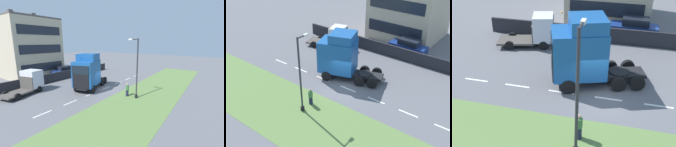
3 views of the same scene
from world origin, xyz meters
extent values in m
plane|color=slate|center=(0.00, 0.00, 0.00)|extent=(120.00, 120.00, 0.00)
cube|color=#607F42|center=(-6.00, 0.00, 0.01)|extent=(7.00, 44.00, 0.01)
cube|color=white|center=(0.00, -10.30, 0.00)|extent=(0.16, 1.80, 0.00)
cube|color=white|center=(0.00, -7.10, 0.00)|extent=(0.16, 1.80, 0.00)
cube|color=white|center=(0.00, -3.90, 0.00)|extent=(0.16, 1.80, 0.00)
cube|color=white|center=(0.00, -0.70, 0.00)|extent=(0.16, 1.80, 0.00)
cube|color=white|center=(0.00, 2.50, 0.00)|extent=(0.16, 1.80, 0.00)
cube|color=white|center=(0.00, 5.70, 0.00)|extent=(0.16, 1.80, 0.00)
cube|color=white|center=(0.00, 8.90, 0.00)|extent=(0.16, 1.80, 0.00)
cube|color=#232328|center=(9.00, 0.00, 0.74)|extent=(0.25, 24.00, 1.48)
cube|color=#C1B293|center=(16.63, 1.07, 5.21)|extent=(8.32, 8.80, 10.41)
cube|color=#1E232D|center=(12.43, 1.07, 2.08)|extent=(0.08, 7.48, 1.46)
cube|color=#1E232D|center=(12.43, 1.07, 5.21)|extent=(0.08, 7.48, 1.46)
cube|color=#1E232D|center=(12.43, 1.07, 8.33)|extent=(0.08, 7.48, 1.46)
cube|color=#56514C|center=(16.63, 1.07, 10.56)|extent=(8.32, 8.80, 0.30)
cube|color=#56514C|center=(17.46, 3.27, 11.26)|extent=(0.70, 0.70, 1.10)
cube|color=#56514C|center=(17.46, -0.69, 11.26)|extent=(0.70, 0.70, 1.10)
cube|color=black|center=(1.86, 0.24, 0.67)|extent=(3.45, 6.61, 0.24)
cube|color=#195199|center=(1.39, 1.62, 2.40)|extent=(3.59, 4.22, 3.24)
cube|color=black|center=(0.79, 3.34, 1.69)|extent=(2.08, 0.77, 1.81)
cube|color=black|center=(0.79, 3.34, 3.12)|extent=(2.20, 0.81, 1.04)
cube|color=#195199|center=(1.56, 1.12, 4.47)|extent=(3.06, 2.99, 0.90)
sphere|color=orange|center=(1.70, 2.87, 4.99)|extent=(0.14, 0.14, 0.14)
cylinder|color=black|center=(2.34, -1.15, 0.85)|extent=(1.79, 1.79, 0.12)
cylinder|color=black|center=(0.01, 2.01, 0.52)|extent=(0.64, 1.09, 1.04)
cylinder|color=black|center=(2.24, 2.78, 0.52)|extent=(0.64, 1.09, 1.04)
cylinder|color=black|center=(1.12, -1.22, 0.52)|extent=(0.64, 1.09, 1.04)
cylinder|color=black|center=(3.35, -0.45, 0.52)|extent=(0.64, 1.09, 1.04)
cylinder|color=black|center=(1.55, -2.45, 0.52)|extent=(0.64, 1.09, 1.04)
cylinder|color=black|center=(3.78, -1.68, 0.52)|extent=(0.64, 1.09, 1.04)
cube|color=silver|center=(7.07, 5.98, 1.71)|extent=(2.52, 2.23, 2.26)
cube|color=black|center=(7.29, 5.11, 2.16)|extent=(1.84, 0.51, 0.81)
cube|color=#4C4742|center=(6.44, 8.40, 0.49)|extent=(2.89, 3.69, 0.18)
cube|color=#4C4742|center=(6.84, 6.87, 1.37)|extent=(2.10, 0.64, 1.58)
cylinder|color=black|center=(8.03, 6.23, 0.40)|extent=(0.43, 0.83, 0.80)
cylinder|color=black|center=(6.11, 5.73, 0.40)|extent=(0.43, 0.83, 0.80)
cylinder|color=black|center=(7.27, 9.13, 0.40)|extent=(0.43, 0.83, 0.80)
cylinder|color=black|center=(5.35, 8.63, 0.40)|extent=(0.43, 0.83, 0.80)
cube|color=navy|center=(10.72, -1.83, 0.80)|extent=(1.80, 4.49, 1.06)
cube|color=black|center=(10.72, -1.95, 1.69)|extent=(1.51, 2.48, 0.71)
cylinder|color=black|center=(9.92, -0.37, 0.32)|extent=(0.21, 0.64, 0.64)
cylinder|color=black|center=(11.56, -0.39, 0.32)|extent=(0.21, 0.64, 0.64)
cylinder|color=black|center=(9.88, -3.28, 0.32)|extent=(0.21, 0.64, 0.64)
cylinder|color=black|center=(11.53, -3.30, 0.32)|extent=(0.21, 0.64, 0.64)
cylinder|color=black|center=(-5.23, 0.37, 0.20)|extent=(0.34, 0.34, 0.40)
cylinder|color=#2D2D33|center=(-5.23, 0.37, 3.41)|extent=(0.16, 0.16, 6.82)
cylinder|color=#2D2D33|center=(-4.78, 0.37, 6.72)|extent=(0.90, 0.11, 0.11)
cube|color=silver|center=(-4.33, 0.37, 6.72)|extent=(0.44, 0.20, 0.16)
cylinder|color=#1E233D|center=(-4.07, 0.46, 0.39)|extent=(0.34, 0.34, 0.77)
cylinder|color=#3F723F|center=(-4.07, 0.46, 1.08)|extent=(0.39, 0.39, 0.61)
sphere|color=tan|center=(-4.07, 0.46, 1.49)|extent=(0.21, 0.21, 0.21)
camera|label=1|loc=(-12.39, 15.57, 6.47)|focal=24.00mm
camera|label=2|loc=(-18.92, -14.13, 14.79)|focal=45.00mm
camera|label=3|loc=(-15.31, -1.58, 10.73)|focal=45.00mm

